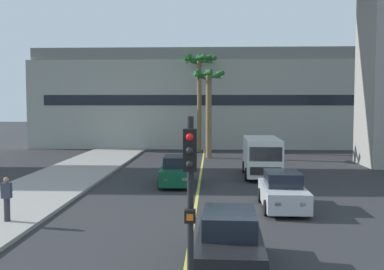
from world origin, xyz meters
TOP-DOWN VIEW (x-y plane):
  - lane_stripe_center at (0.00, 24.00)m, footprint 0.14×56.00m
  - pier_building_backdrop at (0.00, 46.60)m, footprint 34.76×8.04m
  - car_queue_front at (1.16, 10.17)m, footprint 1.93×4.15m
  - car_queue_second at (3.68, 17.49)m, footprint 1.87×4.12m
  - car_queue_third at (-1.22, 23.10)m, footprint 1.93×4.15m
  - delivery_van at (3.71, 25.99)m, footprint 2.25×5.29m
  - traffic_light_median_near at (0.29, 6.32)m, footprint 0.24×0.37m
  - palm_tree_near_median at (0.43, 35.76)m, footprint 2.65×2.76m
  - palm_tree_mid_median at (-0.44, 40.85)m, footprint 3.18×3.22m
  - pedestrian_mid_block at (-6.76, 14.38)m, footprint 0.34×0.22m

SIDE VIEW (x-z plane):
  - lane_stripe_center at x=0.00m, z-range 0.00..0.01m
  - car_queue_front at x=1.16m, z-range -0.06..1.50m
  - car_queue_second at x=3.68m, z-range -0.06..1.50m
  - car_queue_third at x=-1.22m, z-range -0.06..1.50m
  - pedestrian_mid_block at x=-6.76m, z-range 0.19..1.81m
  - delivery_van at x=3.71m, z-range 0.11..2.47m
  - traffic_light_median_near at x=0.29m, z-range 0.61..4.81m
  - pier_building_backdrop at x=0.00m, z-range -0.06..9.80m
  - palm_tree_near_median at x=0.43m, z-range 1.70..8.95m
  - palm_tree_mid_median at x=-0.44m, z-range 2.80..11.75m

